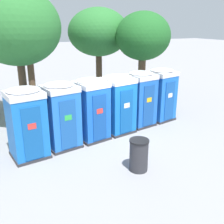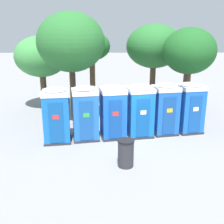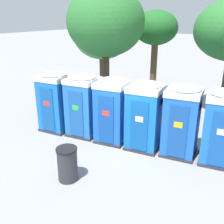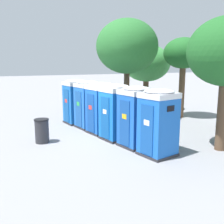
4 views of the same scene
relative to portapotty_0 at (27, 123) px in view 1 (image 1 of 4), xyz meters
The scene contains 12 objects.
ground_plane 3.54m from the portapotty_0, 10.39° to the left, with size 120.00×120.00×0.00m, color gray.
portapotty_0 is the anchor object (origin of this frame).
portapotty_1 1.32m from the portapotty_0, 12.68° to the left, with size 1.39×1.39×2.54m.
portapotty_2 2.64m from the portapotty_0, 10.55° to the left, with size 1.37×1.40×2.54m.
portapotty_3 3.96m from the portapotty_0, ahead, with size 1.40×1.39×2.54m.
portapotty_4 5.28m from the portapotty_0, 10.73° to the left, with size 1.38×1.39×2.54m.
portapotty_5 6.59m from the portapotty_0, 10.48° to the left, with size 1.41×1.41×2.54m.
street_tree_1 8.76m from the portapotty_0, 49.48° to the left, with size 3.67×3.67×5.49m.
street_tree_2 7.21m from the portapotty_0, 78.98° to the left, with size 2.45×2.45×5.00m.
street_tree_3 4.41m from the portapotty_0, 83.14° to the left, with size 3.66×3.66×6.00m.
street_tree_4 8.43m from the portapotty_0, 28.85° to the left, with size 3.03×3.03×5.21m.
trash_can 3.99m from the portapotty_0, 39.40° to the right, with size 0.63×0.63×1.06m.
Camera 1 is at (-4.25, -9.49, 4.53)m, focal length 42.00 mm.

